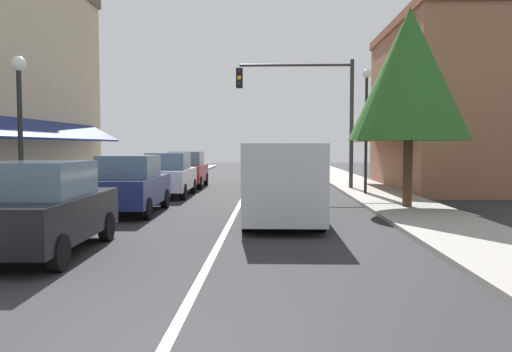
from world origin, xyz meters
TOP-DOWN VIEW (x-y plane):
  - ground_plane at (0.00, 18.00)m, footprint 80.00×80.00m
  - sidewalk_left at (-5.50, 18.00)m, footprint 2.60×56.00m
  - sidewalk_right at (5.50, 18.00)m, footprint 2.60×56.00m
  - lane_center_stripe at (0.00, 18.00)m, footprint 0.14×52.00m
  - storefront_right_block at (8.96, 20.00)m, footprint 5.64×10.20m
  - parked_car_nearest_left at (-3.22, 4.88)m, footprint 1.87×4.15m
  - parked_car_second_left at (-3.19, 10.80)m, footprint 1.85×4.13m
  - parked_car_third_left at (-3.03, 15.98)m, footprint 1.83×4.12m
  - parked_car_far_left at (-3.06, 20.61)m, footprint 1.85×4.13m
  - van_in_lane at (1.40, 9.17)m, footprint 2.01×5.18m
  - traffic_signal_mast_arm at (2.99, 19.06)m, footprint 5.38×0.50m
  - street_lamp_left_near at (-5.09, 7.87)m, footprint 0.36×0.36m
  - street_lamp_right_mid at (4.94, 16.25)m, footprint 0.36×0.36m
  - tree_right_near at (5.47, 11.89)m, footprint 3.81×3.81m

SIDE VIEW (x-z plane):
  - ground_plane at x=0.00m, z-range 0.00..0.00m
  - lane_center_stripe at x=0.00m, z-range 0.00..0.01m
  - sidewalk_left at x=-5.50m, z-range 0.00..0.12m
  - sidewalk_right at x=5.50m, z-range 0.00..0.12m
  - parked_car_nearest_left at x=-3.22m, z-range -0.01..1.76m
  - parked_car_second_left at x=-3.19m, z-range -0.01..1.76m
  - parked_car_third_left at x=-3.03m, z-range -0.01..1.76m
  - parked_car_far_left at x=-3.06m, z-range -0.01..1.76m
  - van_in_lane at x=1.40m, z-range 0.09..2.21m
  - street_lamp_left_near at x=-5.09m, z-range 0.79..5.03m
  - street_lamp_right_mid at x=4.94m, z-range 0.86..5.98m
  - storefront_right_block at x=8.96m, z-range 0.00..7.84m
  - traffic_signal_mast_arm at x=2.99m, z-range 1.10..7.09m
  - tree_right_near at x=5.47m, z-range 1.10..7.53m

